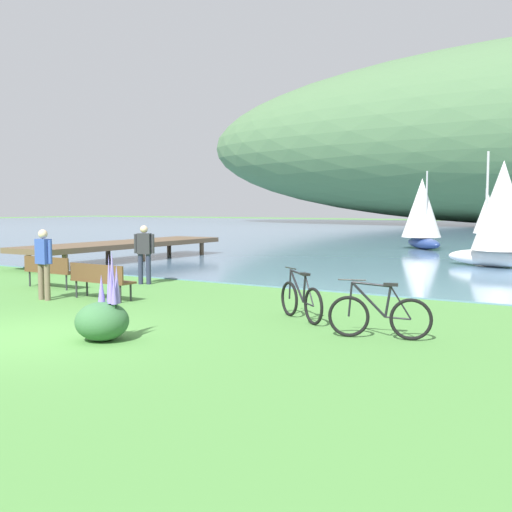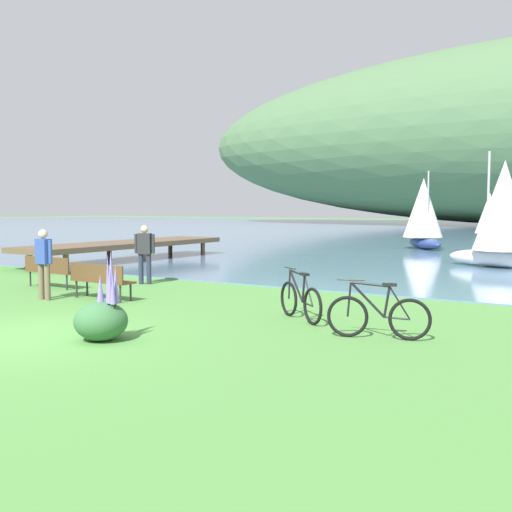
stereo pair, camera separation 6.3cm
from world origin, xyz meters
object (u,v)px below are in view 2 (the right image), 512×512
at_px(park_bench_further_along, 50,269).
at_px(bicycle_beside_path, 378,316).
at_px(bicycle_leaning_near_bench, 300,300).
at_px(sailboat_toward_hillside, 489,216).
at_px(park_bench_near_camera, 100,278).
at_px(sailboat_nearest_to_shore, 503,213).
at_px(person_on_the_grass, 44,260).
at_px(person_at_shoreline, 145,251).
at_px(sailboat_mid_bay, 423,212).

distance_m(park_bench_further_along, bicycle_beside_path, 10.25).
bearing_deg(park_bench_further_along, bicycle_leaning_near_bench, -5.03).
xyz_separation_m(park_bench_further_along, bicycle_leaning_near_bench, (8.19, -0.72, -0.12)).
bearing_deg(sailboat_toward_hillside, park_bench_near_camera, -95.33).
relative_size(bicycle_leaning_near_bench, sailboat_nearest_to_shore, 0.35).
relative_size(park_bench_near_camera, person_on_the_grass, 1.06).
bearing_deg(bicycle_beside_path, park_bench_further_along, 171.24).
xyz_separation_m(person_at_shoreline, sailboat_toward_hillside, (3.99, 27.75, 0.64)).
distance_m(park_bench_further_along, bicycle_leaning_near_bench, 8.22).
bearing_deg(sailboat_toward_hillside, sailboat_nearest_to_shore, -77.28).
height_order(park_bench_further_along, sailboat_mid_bay, sailboat_mid_bay).
bearing_deg(person_at_shoreline, bicycle_beside_path, -22.86).
relative_size(bicycle_leaning_near_bench, sailboat_mid_bay, 0.37).
relative_size(bicycle_beside_path, sailboat_toward_hillside, 0.51).
relative_size(sailboat_mid_bay, sailboat_toward_hillside, 1.20).
relative_size(park_bench_near_camera, sailboat_mid_bay, 0.45).
height_order(park_bench_near_camera, sailboat_mid_bay, sailboat_mid_bay).
xyz_separation_m(park_bench_further_along, bicycle_beside_path, (10.13, -1.56, -0.12)).
bearing_deg(bicycle_beside_path, sailboat_toward_hillside, 98.14).
height_order(person_at_shoreline, sailboat_nearest_to_shore, sailboat_nearest_to_shore).
bearing_deg(sailboat_mid_bay, park_bench_near_camera, -93.63).
height_order(sailboat_nearest_to_shore, sailboat_mid_bay, sailboat_nearest_to_shore).
bearing_deg(park_bench_near_camera, sailboat_mid_bay, 86.37).
distance_m(person_at_shoreline, person_on_the_grass, 3.60).
bearing_deg(person_at_shoreline, bicycle_leaning_near_bench, -22.70).
bearing_deg(park_bench_near_camera, park_bench_further_along, 163.13).
xyz_separation_m(park_bench_near_camera, sailboat_mid_bay, (1.37, 21.59, 1.41)).
bearing_deg(park_bench_further_along, sailboat_toward_hillside, 79.24).
bearing_deg(person_at_shoreline, sailboat_nearest_to_shore, 52.30).
height_order(bicycle_beside_path, person_on_the_grass, person_on_the_grass).
bearing_deg(bicycle_beside_path, bicycle_leaning_near_bench, 156.62).
distance_m(park_bench_near_camera, person_at_shoreline, 3.11).
xyz_separation_m(park_bench_further_along, sailboat_toward_hillside, (5.65, 29.76, 1.10)).
distance_m(park_bench_further_along, person_on_the_grass, 2.35).
relative_size(park_bench_near_camera, sailboat_nearest_to_shore, 0.43).
distance_m(person_on_the_grass, sailboat_toward_hillside, 31.61).
relative_size(park_bench_further_along, bicycle_beside_path, 1.05).
height_order(person_at_shoreline, person_on_the_grass, same).
relative_size(bicycle_beside_path, sailboat_nearest_to_shore, 0.41).
bearing_deg(sailboat_mid_bay, park_bench_further_along, -101.36).
bearing_deg(person_on_the_grass, sailboat_mid_bay, 83.61).
distance_m(bicycle_leaning_near_bench, bicycle_beside_path, 2.12).
bearing_deg(person_at_shoreline, park_bench_near_camera, -68.38).
xyz_separation_m(person_at_shoreline, person_on_the_grass, (0.00, -3.60, 0.00)).
bearing_deg(bicycle_leaning_near_bench, sailboat_nearest_to_shore, 83.80).
bearing_deg(park_bench_further_along, sailboat_mid_bay, 78.64).
height_order(person_on_the_grass, sailboat_nearest_to_shore, sailboat_nearest_to_shore).
bearing_deg(bicycle_leaning_near_bench, park_bench_further_along, 174.97).
distance_m(person_at_shoreline, sailboat_mid_bay, 18.92).
bearing_deg(sailboat_mid_bay, sailboat_toward_hillside, 80.64).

